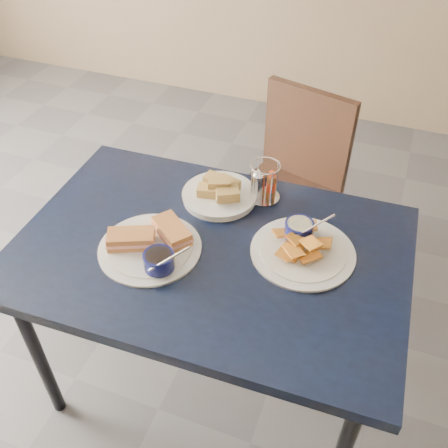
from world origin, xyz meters
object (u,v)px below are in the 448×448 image
(chair_far, at_px, (289,173))
(condiment_caddy, at_px, (263,184))
(dining_table, at_px, (211,262))
(bread_basket, at_px, (220,193))
(sandwich_plate, at_px, (152,244))
(plantain_plate, at_px, (302,245))

(chair_far, relative_size, condiment_caddy, 6.39)
(dining_table, height_order, bread_basket, bread_basket)
(sandwich_plate, bearing_deg, bread_basket, 71.76)
(dining_table, xyz_separation_m, chair_far, (0.05, 0.80, -0.18))
(bread_basket, height_order, condiment_caddy, condiment_caddy)
(sandwich_plate, height_order, bread_basket, sandwich_plate)
(plantain_plate, distance_m, condiment_caddy, 0.28)
(sandwich_plate, height_order, condiment_caddy, condiment_caddy)
(condiment_caddy, bearing_deg, plantain_plate, -47.14)
(chair_far, height_order, sandwich_plate, same)
(dining_table, relative_size, plantain_plate, 3.84)
(sandwich_plate, distance_m, plantain_plate, 0.45)
(sandwich_plate, xyz_separation_m, condiment_caddy, (0.23, 0.36, 0.03))
(dining_table, relative_size, bread_basket, 4.88)
(chair_far, bearing_deg, plantain_plate, -73.69)
(dining_table, height_order, plantain_plate, plantain_plate)
(dining_table, distance_m, plantain_plate, 0.29)
(dining_table, xyz_separation_m, plantain_plate, (0.26, 0.09, 0.08))
(chair_far, relative_size, bread_basket, 3.50)
(bread_basket, relative_size, condiment_caddy, 1.83)
(dining_table, height_order, sandwich_plate, sandwich_plate)
(dining_table, height_order, condiment_caddy, condiment_caddy)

